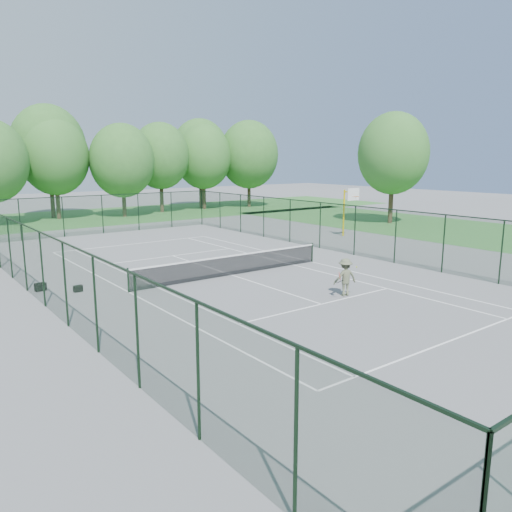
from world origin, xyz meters
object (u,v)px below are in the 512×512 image
(basketball_goal, at_px, (349,203))
(sports_bag_a, at_px, (40,287))
(tennis_player, at_px, (345,277))
(tennis_net, at_px, (232,264))

(basketball_goal, distance_m, sports_bag_a, 22.95)
(sports_bag_a, xyz_separation_m, tennis_player, (10.24, -8.66, 0.63))
(basketball_goal, height_order, tennis_player, basketball_goal)
(tennis_net, xyz_separation_m, tennis_player, (1.71, -6.06, 0.24))
(sports_bag_a, distance_m, tennis_player, 13.42)
(tennis_net, height_order, basketball_goal, basketball_goal)
(tennis_net, bearing_deg, basketball_goal, 20.39)
(basketball_goal, relative_size, sports_bag_a, 8.04)
(sports_bag_a, height_order, tennis_player, tennis_player)
(basketball_goal, xyz_separation_m, tennis_player, (-12.44, -11.32, -1.76))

